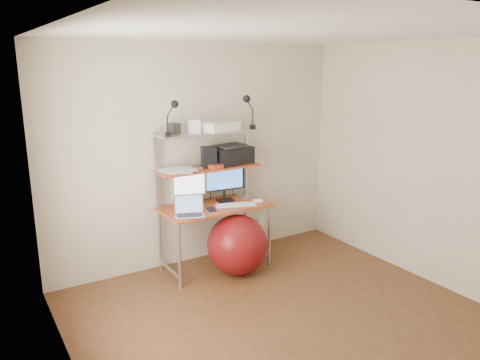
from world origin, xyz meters
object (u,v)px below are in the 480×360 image
object	(u,v)px
monitor_silver	(189,185)
laptop	(189,211)
monitor_black	(224,180)
exercise_ball	(237,245)
printer	(231,155)

from	to	relation	value
monitor_silver	laptop	distance (m)	0.36
monitor_black	laptop	size ratio (longest dim) A/B	1.34
monitor_black	laptop	xyz separation A→B (m)	(-0.58, -0.28, -0.20)
monitor_silver	monitor_black	world-z (taller)	monitor_black
monitor_silver	monitor_black	size ratio (longest dim) A/B	0.92
monitor_black	exercise_ball	bearing A→B (deg)	-92.64
monitor_black	exercise_ball	xyz separation A→B (m)	(-0.05, -0.37, -0.65)
laptop	printer	distance (m)	0.91
monitor_silver	monitor_black	bearing A→B (deg)	-1.71
monitor_black	printer	size ratio (longest dim) A/B	0.97
laptop	monitor_silver	bearing A→B (deg)	85.75
laptop	printer	world-z (taller)	printer
printer	exercise_ball	xyz separation A→B (m)	(-0.18, -0.43, -0.92)
monitor_silver	laptop	world-z (taller)	monitor_silver
printer	exercise_ball	distance (m)	1.03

